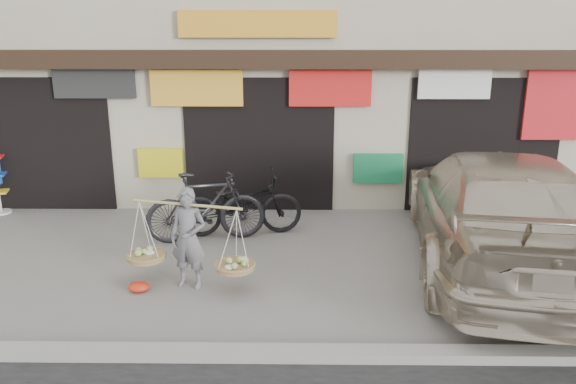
{
  "coord_description": "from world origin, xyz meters",
  "views": [
    {
      "loc": [
        0.72,
        -7.61,
        3.62
      ],
      "look_at": [
        0.61,
        0.9,
        1.13
      ],
      "focal_mm": 35.0,
      "sensor_mm": 36.0,
      "label": 1
    }
  ],
  "objects_px": {
    "bike_2": "(241,204)",
    "suv": "(498,208)",
    "bike_1": "(206,207)",
    "street_vendor": "(189,243)"
  },
  "relations": [
    {
      "from": "bike_1",
      "to": "bike_2",
      "type": "height_order",
      "value": "bike_1"
    },
    {
      "from": "bike_1",
      "to": "street_vendor",
      "type": "bearing_deg",
      "value": 168.35
    },
    {
      "from": "street_vendor",
      "to": "bike_2",
      "type": "height_order",
      "value": "street_vendor"
    },
    {
      "from": "bike_2",
      "to": "suv",
      "type": "relative_size",
      "value": 0.34
    },
    {
      "from": "street_vendor",
      "to": "bike_2",
      "type": "distance_m",
      "value": 2.22
    },
    {
      "from": "bike_1",
      "to": "bike_2",
      "type": "xyz_separation_m",
      "value": [
        0.58,
        0.34,
        -0.05
      ]
    },
    {
      "from": "bike_1",
      "to": "bike_2",
      "type": "distance_m",
      "value": 0.67
    },
    {
      "from": "bike_2",
      "to": "suv",
      "type": "height_order",
      "value": "suv"
    },
    {
      "from": "street_vendor",
      "to": "suv",
      "type": "relative_size",
      "value": 0.29
    },
    {
      "from": "bike_2",
      "to": "street_vendor",
      "type": "bearing_deg",
      "value": 156.41
    }
  ]
}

